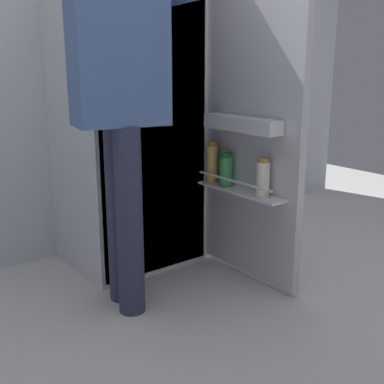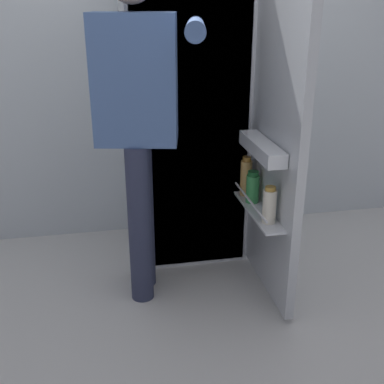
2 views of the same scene
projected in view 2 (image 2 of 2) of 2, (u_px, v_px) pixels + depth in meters
name	position (u px, v px, depth m)	size (l,w,h in m)	color
ground_plane	(201.00, 287.00, 2.68)	(6.27, 6.27, 0.00)	silver
kitchen_wall	(174.00, 48.00, 3.02)	(4.40, 0.10, 2.45)	silver
refrigerator	(189.00, 117.00, 2.80)	(0.73, 1.23, 1.73)	silver
person	(139.00, 108.00, 2.28)	(0.55, 0.77, 1.71)	#2D334C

